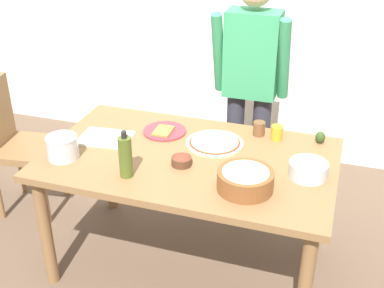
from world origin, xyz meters
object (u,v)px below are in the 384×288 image
object	(u,v)px
chair_wooden_left	(15,140)
pizza_raw_on_board	(215,143)
mixing_bowl_steel	(308,170)
plate_with_slice	(164,131)
dining_table	(189,170)
olive_oil_bottle	(125,156)
cutting_board_white	(106,138)
avocado	(320,137)
small_sauce_bowl	(182,160)
steel_pot	(62,147)
person_cook	(251,82)
cup_orange	(277,133)
popcorn_bowl	(245,178)
cup_small_brown	(259,129)

from	to	relation	value
chair_wooden_left	pizza_raw_on_board	bearing A→B (deg)	-1.53
mixing_bowl_steel	plate_with_slice	bearing A→B (deg)	164.79
dining_table	olive_oil_bottle	size ratio (longest dim) A/B	6.25
cutting_board_white	avocado	size ratio (longest dim) A/B	4.29
small_sauce_bowl	dining_table	bearing A→B (deg)	84.75
olive_oil_bottle	steel_pot	world-z (taller)	olive_oil_bottle
plate_with_slice	olive_oil_bottle	distance (m)	0.53
steel_pot	cutting_board_white	bearing A→B (deg)	66.07
person_cook	steel_pot	size ratio (longest dim) A/B	9.34
olive_oil_bottle	mixing_bowl_steel	bearing A→B (deg)	17.66
olive_oil_bottle	cup_orange	bearing A→B (deg)	43.98
popcorn_bowl	small_sauce_bowl	size ratio (longest dim) A/B	2.55
person_cook	chair_wooden_left	world-z (taller)	person_cook
person_cook	cup_small_brown	size ratio (longest dim) A/B	19.06
person_cook	popcorn_bowl	bearing A→B (deg)	-78.89
popcorn_bowl	olive_oil_bottle	size ratio (longest dim) A/B	1.09
pizza_raw_on_board	small_sauce_bowl	bearing A→B (deg)	-110.83
popcorn_bowl	steel_pot	xyz separation A→B (m)	(-1.01, -0.00, 0.00)
pizza_raw_on_board	cutting_board_white	world-z (taller)	pizza_raw_on_board
steel_pot	mixing_bowl_steel	bearing A→B (deg)	9.59
chair_wooden_left	cup_small_brown	size ratio (longest dim) A/B	11.18
small_sauce_bowl	steel_pot	xyz separation A→B (m)	(-0.64, -0.13, 0.04)
pizza_raw_on_board	cup_small_brown	size ratio (longest dim) A/B	3.92
mixing_bowl_steel	olive_oil_bottle	size ratio (longest dim) A/B	0.78
plate_with_slice	cup_small_brown	xyz separation A→B (m)	(0.55, 0.14, 0.03)
plate_with_slice	pizza_raw_on_board	bearing A→B (deg)	-9.15
cutting_board_white	person_cook	bearing A→B (deg)	45.53
mixing_bowl_steel	olive_oil_bottle	xyz separation A→B (m)	(-0.89, -0.28, 0.07)
person_cook	cup_orange	bearing A→B (deg)	-58.27
avocado	pizza_raw_on_board	bearing A→B (deg)	-160.19
mixing_bowl_steel	cup_orange	distance (m)	0.42
cup_orange	small_sauce_bowl	bearing A→B (deg)	-133.80
plate_with_slice	steel_pot	bearing A→B (deg)	-132.26
dining_table	pizza_raw_on_board	xyz separation A→B (m)	(0.10, 0.18, 0.10)
dining_table	avocado	bearing A→B (deg)	29.72
dining_table	person_cook	size ratio (longest dim) A/B	0.99
popcorn_bowl	cutting_board_white	distance (m)	0.94
person_cook	small_sauce_bowl	world-z (taller)	person_cook
chair_wooden_left	small_sauce_bowl	xyz separation A→B (m)	(1.31, -0.32, 0.25)
chair_wooden_left	pizza_raw_on_board	distance (m)	1.44
dining_table	olive_oil_bottle	xyz separation A→B (m)	(-0.24, -0.29, 0.20)
plate_with_slice	cup_small_brown	bearing A→B (deg)	14.54
olive_oil_bottle	popcorn_bowl	bearing A→B (deg)	6.21
cup_orange	plate_with_slice	bearing A→B (deg)	-169.58
cup_orange	avocado	world-z (taller)	cup_orange
chair_wooden_left	mixing_bowl_steel	bearing A→B (deg)	-6.49
dining_table	popcorn_bowl	size ratio (longest dim) A/B	5.71
mixing_bowl_steel	cup_orange	xyz separation A→B (m)	(-0.22, 0.36, 0.00)
pizza_raw_on_board	popcorn_bowl	size ratio (longest dim) A/B	1.19
person_cook	pizza_raw_on_board	distance (m)	0.61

